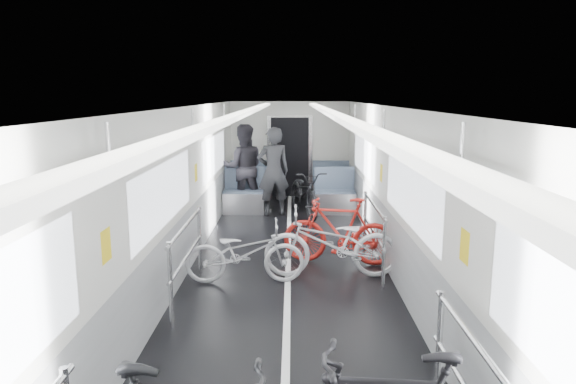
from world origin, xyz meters
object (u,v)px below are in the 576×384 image
bike_right_mid (332,243)px  person_seated (243,168)px  bike_left_far (245,253)px  bike_right_far (339,231)px  person_standing (273,172)px  bike_aisle (304,192)px

bike_right_mid → person_seated: (-1.65, 4.35, 0.46)m
bike_left_far → bike_right_mid: size_ratio=0.86×
bike_right_far → person_seated: person_seated is taller
bike_right_far → bike_left_far: bearing=-48.8°
bike_left_far → person_seated: bearing=2.1°
bike_right_mid → person_seated: person_seated is taller
bike_left_far → bike_right_far: bike_right_far is taller
bike_left_far → person_standing: person_standing is taller
bike_left_far → bike_right_mid: bearing=-83.1°
bike_right_mid → bike_aisle: (-0.30, 3.85, -0.01)m
person_seated → bike_aisle: bearing=151.9°
bike_right_far → person_seated: size_ratio=0.90×
person_standing → person_seated: person_seated is taller
bike_left_far → bike_right_mid: 1.23m
bike_right_far → person_standing: bearing=-150.5°
bike_right_far → bike_aisle: bearing=-161.6°
bike_right_far → bike_aisle: (-0.46, 3.25, -0.03)m
bike_aisle → person_seated: (-1.35, 0.50, 0.47)m
bike_right_mid → bike_aisle: size_ratio=1.01×
bike_left_far → person_standing: size_ratio=0.86×
bike_right_far → person_seated: 4.19m
bike_aisle → person_seated: 1.52m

